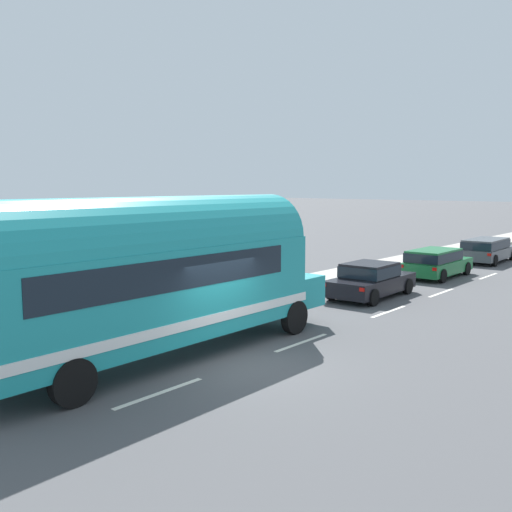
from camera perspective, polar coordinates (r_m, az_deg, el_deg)
name	(u,v)px	position (r m, az deg, el deg)	size (l,w,h in m)	color
ground_plane	(241,364)	(14.46, -1.45, -10.67)	(300.00, 300.00, 0.00)	#4C4C4F
lane_markings	(390,283)	(26.64, 13.17, -2.64)	(3.97, 80.00, 0.01)	silver
sidewalk_slab	(304,285)	(25.24, 4.79, -2.84)	(2.77, 90.00, 0.15)	#ADA89E
painted_bus	(143,271)	(14.33, -11.13, -1.51)	(2.61, 11.98, 4.12)	teal
car_lead	(370,279)	(23.07, 11.28, -2.24)	(2.04, 4.46, 1.37)	black
car_second	(436,261)	(28.72, 17.40, -0.51)	(1.96, 4.47, 1.37)	#196633
car_third	(487,248)	(35.41, 21.94, 0.70)	(2.03, 4.83, 1.37)	#474C51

